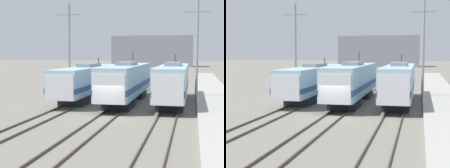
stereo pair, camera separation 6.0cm
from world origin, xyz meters
TOP-DOWN VIEW (x-y plane):
  - ground_plane at (0.00, 0.00)m, footprint 400.00×400.00m
  - rail_pair_far_left at (-4.70, 0.00)m, footprint 1.51×120.00m
  - rail_pair_center at (0.00, 0.00)m, footprint 1.51×120.00m
  - rail_pair_far_right at (4.70, 0.00)m, footprint 1.51×120.00m
  - locomotive_far_left at (-4.70, 10.43)m, footprint 2.89×19.23m
  - locomotive_center at (0.00, 8.13)m, footprint 2.99×17.20m
  - locomotive_far_right at (4.70, 8.29)m, footprint 2.80×16.73m
  - catenary_tower_left at (-7.70, 13.07)m, footprint 2.86×0.29m
  - catenary_tower_right at (7.03, 13.07)m, footprint 2.86×0.29m
  - depot_building at (-8.03, 109.37)m, footprint 29.06×10.70m

SIDE VIEW (x-z plane):
  - ground_plane at x=0.00m, z-range 0.00..0.00m
  - rail_pair_far_left at x=-4.70m, z-range 0.00..0.15m
  - rail_pair_center at x=0.00m, z-range 0.00..0.15m
  - rail_pair_far_right at x=4.70m, z-range 0.00..0.15m
  - locomotive_far_left at x=-4.70m, z-range -0.23..4.30m
  - locomotive_far_right at x=4.70m, z-range -0.30..4.61m
  - locomotive_center at x=0.00m, z-range -0.46..4.80m
  - depot_building at x=-8.03m, z-range 0.00..11.12m
  - catenary_tower_left at x=-7.70m, z-range 0.30..11.19m
  - catenary_tower_right at x=7.03m, z-range 0.30..11.19m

